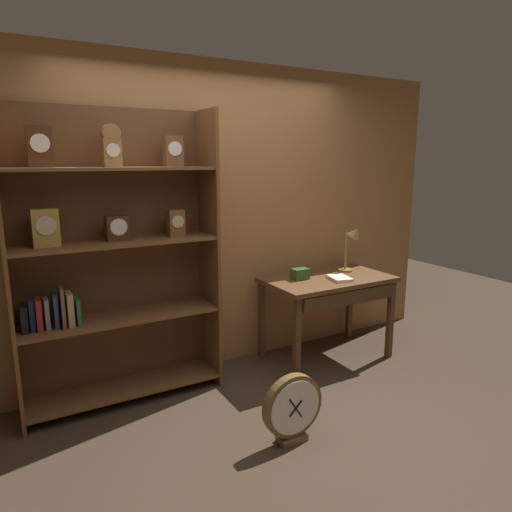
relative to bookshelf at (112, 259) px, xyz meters
The scene contains 8 objects.
ground_plane 1.82m from the bookshelf, 52.32° to the right, with size 10.00×10.00×0.00m, color #3D2D21.
back_wood_panel 0.94m from the bookshelf, 13.02° to the left, with size 4.80×0.05×2.60m, color #9E6B3D.
bookshelf is the anchor object (origin of this frame).
workbench 1.89m from the bookshelf, ahead, with size 1.14×0.66×0.77m.
desk_lamp 2.17m from the bookshelf, ahead, with size 0.21×0.21×0.44m.
toolbox_small 1.61m from the bookshelf, ahead, with size 0.14×0.11×0.10m, color #2D5123.
open_repair_manual 1.93m from the bookshelf, 10.01° to the right, with size 0.16×0.22×0.03m, color silver.
round_clock_large 1.65m from the bookshelf, 53.89° to the right, with size 0.42×0.11×0.46m.
Camera 1 is at (-1.59, -2.20, 1.80)m, focal length 32.12 mm.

